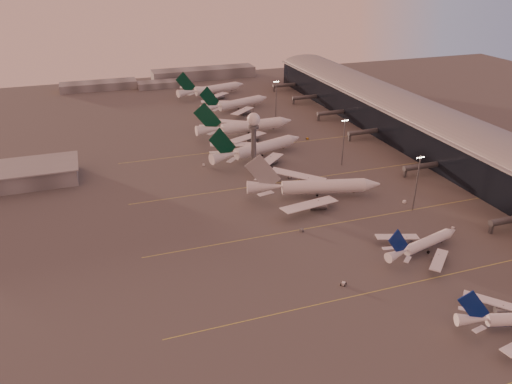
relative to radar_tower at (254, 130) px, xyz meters
name	(u,v)px	position (x,y,z in m)	size (l,w,h in m)	color
ground	(366,316)	(-5.00, -120.00, -20.95)	(700.00, 700.00, 0.00)	#4D4B4B
taxiway_markings	(360,218)	(25.00, -64.00, -20.94)	(180.00, 185.25, 0.02)	#F0E754
terminal	(438,134)	(102.88, -9.91, -10.43)	(57.00, 362.00, 23.04)	black
radar_tower	(254,130)	(0.00, 0.00, 0.00)	(6.40, 6.40, 31.10)	#575A5F
mast_b	(417,181)	(50.00, -65.00, -7.21)	(3.60, 0.56, 25.00)	#575A5F
mast_c	(344,140)	(45.00, -10.00, -7.21)	(3.60, 0.56, 25.00)	#575A5F
mast_d	(276,97)	(43.00, 80.00, -7.21)	(3.60, 0.56, 25.00)	#575A5F
distant_horizon	(174,77)	(-2.38, 205.14, -17.06)	(165.00, 37.50, 9.00)	slate
narrowbody_mid	(423,246)	(32.82, -95.10, -17.98)	(36.86, 29.04, 14.68)	white
widebody_white	(315,189)	(15.35, -39.74, -17.21)	(60.15, 47.61, 21.57)	white
greentail_a	(258,151)	(7.40, 14.30, -17.11)	(57.74, 45.89, 21.74)	white
greentail_b	(246,129)	(12.74, 52.30, -16.94)	(62.55, 50.42, 22.71)	white
greentail_c	(236,106)	(22.27, 104.19, -17.32)	(54.50, 43.30, 20.54)	white
greentail_d	(212,91)	(16.80, 148.68, -17.13)	(57.90, 46.09, 21.61)	white
gsv_tug_mid	(343,284)	(-3.91, -103.55, -20.41)	(4.14, 4.22, 1.06)	white
gsv_truck_b	(454,227)	(55.41, -84.51, -19.86)	(5.56, 2.97, 2.13)	white
gsv_truck_c	(302,228)	(-2.28, -66.33, -19.67)	(6.48, 5.04, 2.51)	slate
gsv_catering_b	(405,198)	(50.60, -58.30, -18.60)	(5.90, 3.05, 4.71)	white
gsv_tug_far	(290,177)	(12.95, -16.60, -20.40)	(3.63, 4.30, 1.06)	white
gsv_truck_d	(203,164)	(-23.16, 12.88, -19.80)	(3.65, 5.94, 2.26)	white
gsv_tug_hangar	(307,139)	(44.70, 32.34, -20.44)	(3.48, 2.14, 0.98)	orange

